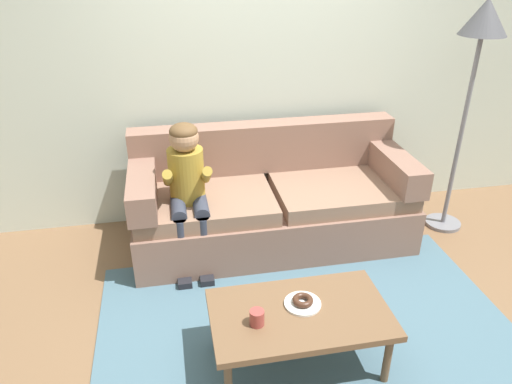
{
  "coord_description": "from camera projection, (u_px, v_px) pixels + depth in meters",
  "views": [
    {
      "loc": [
        -0.77,
        -2.5,
        2.21
      ],
      "look_at": [
        -0.2,
        0.45,
        0.65
      ],
      "focal_mm": 33.86,
      "sensor_mm": 36.0,
      "label": 1
    }
  ],
  "objects": [
    {
      "name": "floor_lamp",
      "position": [
        480.0,
        43.0,
        3.54
      ],
      "size": [
        0.34,
        0.34,
        1.87
      ],
      "color": "slate",
      "rests_on": "ground"
    },
    {
      "name": "couch",
      "position": [
        271.0,
        203.0,
        3.91
      ],
      "size": [
        2.19,
        0.9,
        0.9
      ],
      "color": "#846051",
      "rests_on": "ground"
    },
    {
      "name": "toy_controller",
      "position": [
        350.0,
        285.0,
        3.45
      ],
      "size": [
        0.23,
        0.09,
        0.05
      ],
      "rotation": [
        0.0,
        0.0,
        0.57
      ],
      "color": "blue",
      "rests_on": "ground"
    },
    {
      "name": "wall_back",
      "position": [
        258.0,
        55.0,
        3.9
      ],
      "size": [
        8.0,
        0.1,
        2.8
      ],
      "primitive_type": "cube",
      "color": "beige",
      "rests_on": "ground"
    },
    {
      "name": "plate",
      "position": [
        303.0,
        304.0,
        2.73
      ],
      "size": [
        0.21,
        0.21,
        0.01
      ],
      "primitive_type": "cylinder",
      "color": "white",
      "rests_on": "coffee_table"
    },
    {
      "name": "person_child",
      "position": [
        187.0,
        183.0,
        3.47
      ],
      "size": [
        0.34,
        0.58,
        1.1
      ],
      "color": "olive",
      "rests_on": "ground"
    },
    {
      "name": "donut",
      "position": [
        303.0,
        300.0,
        2.72
      ],
      "size": [
        0.17,
        0.17,
        0.04
      ],
      "primitive_type": "torus",
      "rotation": [
        0.0,
        0.0,
        2.31
      ],
      "color": "#422619",
      "rests_on": "plate"
    },
    {
      "name": "coffee_table",
      "position": [
        300.0,
        317.0,
        2.7
      ],
      "size": [
        1.0,
        0.59,
        0.38
      ],
      "color": "brown",
      "rests_on": "ground"
    },
    {
      "name": "area_rug",
      "position": [
        306.0,
        327.0,
        3.11
      ],
      "size": [
        2.64,
        1.73,
        0.01
      ],
      "primitive_type": "cube",
      "color": "#476675",
      "rests_on": "ground"
    },
    {
      "name": "ground",
      "position": [
        296.0,
        302.0,
        3.33
      ],
      "size": [
        10.0,
        10.0,
        0.0
      ],
      "primitive_type": "plane",
      "color": "brown"
    },
    {
      "name": "mug",
      "position": [
        257.0,
        318.0,
        2.58
      ],
      "size": [
        0.08,
        0.08,
        0.09
      ],
      "primitive_type": "cylinder",
      "color": "#993D38",
      "rests_on": "coffee_table"
    }
  ]
}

